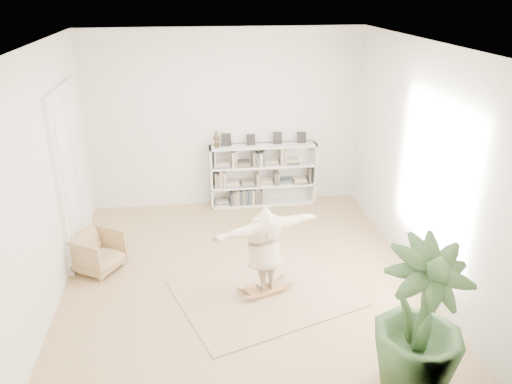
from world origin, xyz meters
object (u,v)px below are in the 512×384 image
bookshelf (263,176)px  houseplant (420,320)px  rocker_board (264,289)px  armchair (97,252)px  person (264,246)px

bookshelf → houseplant: 5.46m
rocker_board → bookshelf: bearing=62.7°
bookshelf → armchair: (-3.04, -2.26, -0.31)m
bookshelf → person: size_ratio=1.32×
rocker_board → armchair: bearing=138.9°
armchair → houseplant: 5.11m
bookshelf → armchair: bearing=-143.3°
person → houseplant: 2.52m
armchair → rocker_board: armchair is taller
bookshelf → houseplant: houseplant is taller
person → armchair: bearing=-41.1°
bookshelf → rocker_board: 3.38m
bookshelf → houseplant: size_ratio=1.20×
rocker_board → person: size_ratio=0.38×
armchair → bookshelf: bearing=-21.9°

